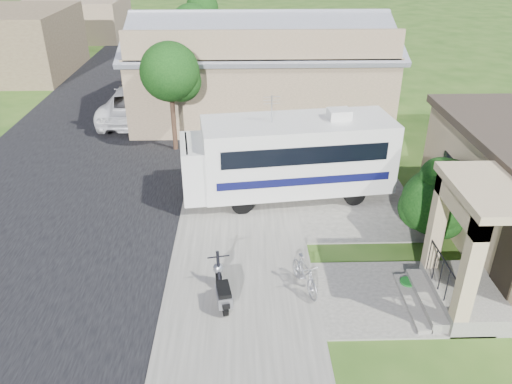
{
  "coord_description": "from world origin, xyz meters",
  "views": [
    {
      "loc": [
        -0.87,
        -11.04,
        8.5
      ],
      "look_at": [
        -0.5,
        2.5,
        1.3
      ],
      "focal_mm": 35.0,
      "sensor_mm": 36.0,
      "label": 1
    }
  ],
  "objects_px": {
    "van": "(151,67)",
    "bicycle": "(305,276)",
    "shrub": "(437,198)",
    "scooter": "(222,289)",
    "pickup_truck": "(136,103)",
    "motorhome": "(289,155)",
    "garden_hose": "(407,285)"
  },
  "relations": [
    {
      "from": "bicycle",
      "to": "pickup_truck",
      "type": "xyz_separation_m",
      "value": [
        -6.86,
        13.64,
        0.36
      ]
    },
    {
      "from": "shrub",
      "to": "scooter",
      "type": "relative_size",
      "value": 1.67
    },
    {
      "from": "motorhome",
      "to": "shrub",
      "type": "distance_m",
      "value": 5.05
    },
    {
      "from": "scooter",
      "to": "van",
      "type": "relative_size",
      "value": 0.25
    },
    {
      "from": "bicycle",
      "to": "van",
      "type": "bearing_deg",
      "value": 91.44
    },
    {
      "from": "shrub",
      "to": "van",
      "type": "height_order",
      "value": "shrub"
    },
    {
      "from": "shrub",
      "to": "scooter",
      "type": "distance_m",
      "value": 7.0
    },
    {
      "from": "pickup_truck",
      "to": "motorhome",
      "type": "bearing_deg",
      "value": 131.35
    },
    {
      "from": "motorhome",
      "to": "pickup_truck",
      "type": "bearing_deg",
      "value": 122.18
    },
    {
      "from": "motorhome",
      "to": "garden_hose",
      "type": "relative_size",
      "value": 18.25
    },
    {
      "from": "shrub",
      "to": "pickup_truck",
      "type": "distance_m",
      "value": 15.77
    },
    {
      "from": "shrub",
      "to": "scooter",
      "type": "bearing_deg",
      "value": -155.34
    },
    {
      "from": "pickup_truck",
      "to": "van",
      "type": "distance_m",
      "value": 6.55
    },
    {
      "from": "van",
      "to": "bicycle",
      "type": "bearing_deg",
      "value": -75.76
    },
    {
      "from": "shrub",
      "to": "garden_hose",
      "type": "relative_size",
      "value": 6.69
    },
    {
      "from": "bicycle",
      "to": "garden_hose",
      "type": "xyz_separation_m",
      "value": [
        2.77,
        0.04,
        -0.37
      ]
    },
    {
      "from": "shrub",
      "to": "van",
      "type": "xyz_separation_m",
      "value": [
        -11.34,
        17.78,
        -0.44
      ]
    },
    {
      "from": "garden_hose",
      "to": "bicycle",
      "type": "bearing_deg",
      "value": -179.27
    },
    {
      "from": "shrub",
      "to": "garden_hose",
      "type": "height_order",
      "value": "shrub"
    },
    {
      "from": "bicycle",
      "to": "pickup_truck",
      "type": "height_order",
      "value": "pickup_truck"
    },
    {
      "from": "bicycle",
      "to": "pickup_truck",
      "type": "bearing_deg",
      "value": 98.61
    },
    {
      "from": "bicycle",
      "to": "van",
      "type": "height_order",
      "value": "van"
    },
    {
      "from": "motorhome",
      "to": "van",
      "type": "height_order",
      "value": "motorhome"
    },
    {
      "from": "motorhome",
      "to": "bicycle",
      "type": "distance_m",
      "value": 5.38
    },
    {
      "from": "scooter",
      "to": "pickup_truck",
      "type": "distance_m",
      "value": 14.91
    },
    {
      "from": "bicycle",
      "to": "garden_hose",
      "type": "relative_size",
      "value": 3.8
    },
    {
      "from": "shrub",
      "to": "bicycle",
      "type": "xyz_separation_m",
      "value": [
        -4.18,
        -2.4,
        -0.93
      ]
    },
    {
      "from": "scooter",
      "to": "bicycle",
      "type": "distance_m",
      "value": 2.19
    },
    {
      "from": "pickup_truck",
      "to": "van",
      "type": "relative_size",
      "value": 0.9
    },
    {
      "from": "pickup_truck",
      "to": "scooter",
      "type": "bearing_deg",
      "value": 110.43
    },
    {
      "from": "shrub",
      "to": "van",
      "type": "relative_size",
      "value": 0.41
    },
    {
      "from": "scooter",
      "to": "van",
      "type": "xyz_separation_m",
      "value": [
        -5.03,
        20.68,
        0.47
      ]
    }
  ]
}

